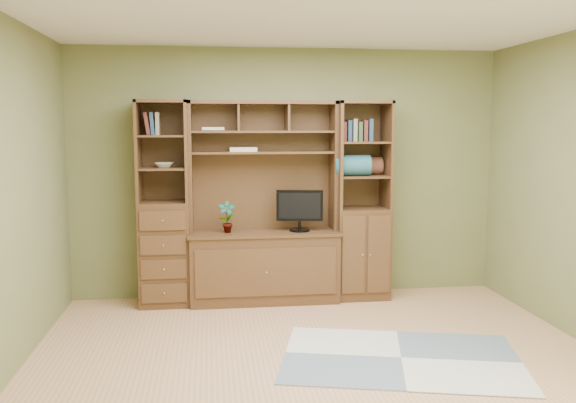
{
  "coord_description": "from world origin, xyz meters",
  "views": [
    {
      "loc": [
        -0.82,
        -4.37,
        1.81
      ],
      "look_at": [
        -0.1,
        1.2,
        1.1
      ],
      "focal_mm": 38.0,
      "sensor_mm": 36.0,
      "label": 1
    }
  ],
  "objects": [
    {
      "name": "bowl",
      "position": [
        -1.26,
        1.77,
        1.41
      ],
      "size": [
        0.19,
        0.19,
        0.05
      ],
      "primitive_type": "imported",
      "color": "beige",
      "rests_on": "left_tower"
    },
    {
      "name": "monitor",
      "position": [
        0.09,
        1.7,
        1.02
      ],
      "size": [
        0.5,
        0.29,
        0.58
      ],
      "primitive_type": "cube",
      "rotation": [
        0.0,
        0.0,
        -0.18
      ],
      "color": "black",
      "rests_on": "center_hutch"
    },
    {
      "name": "blanket_teal",
      "position": [
        0.63,
        1.73,
        1.4
      ],
      "size": [
        0.37,
        0.21,
        0.21
      ],
      "primitive_type": "cube",
      "color": "#2A5F6E",
      "rests_on": "right_tower"
    },
    {
      "name": "orchid",
      "position": [
        -0.65,
        1.7,
        0.89
      ],
      "size": [
        0.17,
        0.11,
        0.32
      ],
      "primitive_type": "imported",
      "color": "#B8513E",
      "rests_on": "center_hutch"
    },
    {
      "name": "room",
      "position": [
        0.0,
        0.0,
        1.3
      ],
      "size": [
        4.6,
        4.1,
        2.64
      ],
      "color": "tan",
      "rests_on": "ground"
    },
    {
      "name": "right_tower",
      "position": [
        0.75,
        1.77,
        1.02
      ],
      "size": [
        0.55,
        0.45,
        2.05
      ],
      "primitive_type": "cube",
      "color": "#4B2F1A",
      "rests_on": "ground"
    },
    {
      "name": "blanket_red",
      "position": [
        0.81,
        1.85,
        1.38
      ],
      "size": [
        0.33,
        0.18,
        0.18
      ],
      "primitive_type": "cube",
      "color": "brown",
      "rests_on": "right_tower"
    },
    {
      "name": "left_tower",
      "position": [
        -1.27,
        1.77,
        1.02
      ],
      "size": [
        0.5,
        0.45,
        2.05
      ],
      "primitive_type": "cube",
      "color": "#4B2F1A",
      "rests_on": "ground"
    },
    {
      "name": "magazines",
      "position": [
        -0.47,
        1.82,
        1.56
      ],
      "size": [
        0.27,
        0.2,
        0.04
      ],
      "primitive_type": "cube",
      "color": "beige",
      "rests_on": "center_hutch"
    },
    {
      "name": "rug",
      "position": [
        0.64,
        0.02,
        0.01
      ],
      "size": [
        2.06,
        1.63,
        0.01
      ],
      "primitive_type": "cube",
      "rotation": [
        0.0,
        0.0,
        -0.25
      ],
      "color": "#A5ABAA",
      "rests_on": "ground"
    },
    {
      "name": "center_hutch",
      "position": [
        -0.27,
        1.73,
        1.02
      ],
      "size": [
        1.54,
        0.53,
        2.05
      ],
      "primitive_type": "cube",
      "color": "#4B2F1A",
      "rests_on": "ground"
    }
  ]
}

